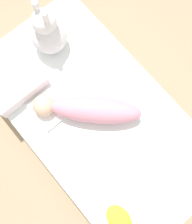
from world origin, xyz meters
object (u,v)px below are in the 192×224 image
(swaddled_baby, at_px, (88,109))
(pillow, at_px, (11,80))
(turtle_plush, at_px, (120,220))
(bunny_plush, at_px, (48,32))

(swaddled_baby, xyz_separation_m, pillow, (-0.43, -0.22, -0.03))
(turtle_plush, bearing_deg, swaddled_baby, 155.98)
(pillow, bearing_deg, bunny_plush, 98.34)
(swaddled_baby, distance_m, bunny_plush, 0.49)
(pillow, bearing_deg, swaddled_baby, 27.48)
(turtle_plush, bearing_deg, bunny_plush, 161.09)
(bunny_plush, bearing_deg, turtle_plush, -18.91)
(bunny_plush, xyz_separation_m, turtle_plush, (1.03, -0.35, -0.11))
(turtle_plush, bearing_deg, pillow, 178.43)
(bunny_plush, height_order, turtle_plush, bunny_plush)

